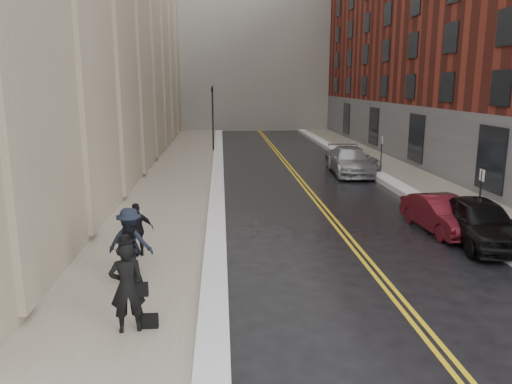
{
  "coord_description": "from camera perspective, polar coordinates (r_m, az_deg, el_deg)",
  "views": [
    {
      "loc": [
        -1.96,
        -9.97,
        5.41
      ],
      "look_at": [
        -0.75,
        7.43,
        1.6
      ],
      "focal_mm": 35.0,
      "sensor_mm": 36.0,
      "label": 1
    }
  ],
  "objects": [
    {
      "name": "pedestrian_main",
      "position": [
        11.16,
        -14.51,
        -10.46
      ],
      "size": [
        0.82,
        0.62,
        2.03
      ],
      "primitive_type": "imported",
      "rotation": [
        0.0,
        0.0,
        3.33
      ],
      "color": "black",
      "rests_on": "sidewalk_left"
    },
    {
      "name": "traffic_signal",
      "position": [
        40.04,
        -4.97,
        8.95
      ],
      "size": [
        0.18,
        0.15,
        5.2
      ],
      "color": "black",
      "rests_on": "ground"
    },
    {
      "name": "pedestrian_a",
      "position": [
        13.67,
        -14.33,
        -7.04
      ],
      "size": [
        0.96,
        0.85,
        1.63
      ],
      "primitive_type": "imported",
      "rotation": [
        0.0,
        0.0,
        2.8
      ],
      "color": "black",
      "rests_on": "sidewalk_left"
    },
    {
      "name": "parking_sign_far",
      "position": [
        31.81,
        14.14,
        4.63
      ],
      "size": [
        0.06,
        0.35,
        2.23
      ],
      "color": "black",
      "rests_on": "ground"
    },
    {
      "name": "car_maroon",
      "position": [
        19.71,
        20.4,
        -2.4
      ],
      "size": [
        1.77,
        4.15,
        1.33
      ],
      "primitive_type": "imported",
      "rotation": [
        0.0,
        0.0,
        0.09
      ],
      "color": "#4C0D16",
      "rests_on": "ground"
    },
    {
      "name": "sidewalk_right",
      "position": [
        28.69,
        18.55,
        0.96
      ],
      "size": [
        3.0,
        64.0,
        0.15
      ],
      "primitive_type": "cube",
      "color": "gray",
      "rests_on": "ground"
    },
    {
      "name": "car_black",
      "position": [
        18.67,
        24.19,
        -3.1
      ],
      "size": [
        2.37,
        4.84,
        1.59
      ],
      "primitive_type": "imported",
      "rotation": [
        0.0,
        0.0,
        -0.11
      ],
      "color": "black",
      "rests_on": "ground"
    },
    {
      "name": "sidewalk_left",
      "position": [
        26.63,
        -9.39,
        0.6
      ],
      "size": [
        4.0,
        64.0,
        0.15
      ],
      "primitive_type": "cube",
      "color": "gray",
      "rests_on": "ground"
    },
    {
      "name": "snow_ridge_left",
      "position": [
        26.5,
        -4.44,
        0.79
      ],
      "size": [
        0.7,
        60.8,
        0.26
      ],
      "primitive_type": "cube",
      "color": "white",
      "rests_on": "ground"
    },
    {
      "name": "ground",
      "position": [
        11.51,
        6.55,
        -15.8
      ],
      "size": [
        160.0,
        160.0,
        0.0
      ],
      "primitive_type": "plane",
      "color": "black",
      "rests_on": "ground"
    },
    {
      "name": "lane_stripe_b",
      "position": [
        26.92,
        5.88,
        0.67
      ],
      "size": [
        0.12,
        64.0,
        0.01
      ],
      "primitive_type": "cube",
      "color": "gold",
      "rests_on": "ground"
    },
    {
      "name": "car_silver_near",
      "position": [
        30.82,
        10.71,
        3.51
      ],
      "size": [
        2.55,
        5.63,
        1.6
      ],
      "primitive_type": "imported",
      "rotation": [
        0.0,
        0.0,
        -0.06
      ],
      "color": "#9C9FA3",
      "rests_on": "ground"
    },
    {
      "name": "snow_ridge_right",
      "position": [
        28.02,
        15.06,
        1.08
      ],
      "size": [
        0.85,
        60.8,
        0.3
      ],
      "primitive_type": "cube",
      "color": "white",
      "rests_on": "ground"
    },
    {
      "name": "car_silver_far",
      "position": [
        32.01,
        10.99,
        3.67
      ],
      "size": [
        2.65,
        5.29,
        1.44
      ],
      "primitive_type": "imported",
      "rotation": [
        0.0,
        0.0,
        0.05
      ],
      "color": "gray",
      "rests_on": "ground"
    },
    {
      "name": "parking_sign_near",
      "position": [
        20.89,
        24.26,
        0.03
      ],
      "size": [
        0.06,
        0.35,
        2.23
      ],
      "color": "black",
      "rests_on": "ground"
    },
    {
      "name": "pedestrian_b",
      "position": [
        14.29,
        -14.19,
        -5.55
      ],
      "size": [
        1.35,
        0.91,
        1.93
      ],
      "primitive_type": "imported",
      "rotation": [
        0.0,
        0.0,
        2.98
      ],
      "color": "black",
      "rests_on": "sidewalk_left"
    },
    {
      "name": "lane_stripe_a",
      "position": [
        26.88,
        5.38,
        0.66
      ],
      "size": [
        0.12,
        64.0,
        0.01
      ],
      "primitive_type": "cube",
      "color": "gold",
      "rests_on": "ground"
    },
    {
      "name": "pedestrian_c",
      "position": [
        15.87,
        -13.4,
        -4.2
      ],
      "size": [
        1.06,
        0.68,
        1.68
      ],
      "primitive_type": "imported",
      "rotation": [
        0.0,
        0.0,
        3.45
      ],
      "color": "black",
      "rests_on": "sidewalk_left"
    }
  ]
}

